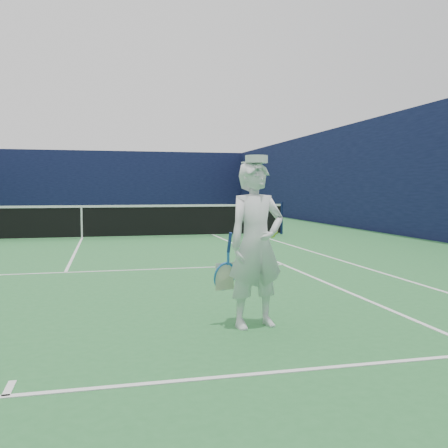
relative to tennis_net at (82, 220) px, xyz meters
name	(u,v)px	position (x,y,z in m)	size (l,w,h in m)	color
ground	(82,238)	(0.00, 0.00, -0.55)	(80.00, 80.00, 0.00)	#2B7237
court_markings	(82,238)	(0.00, 0.00, -0.55)	(11.03, 23.83, 0.01)	white
windscreen_fence	(81,172)	(0.00, 0.00, 1.45)	(20.12, 36.12, 4.00)	black
tennis_net	(82,220)	(0.00, 0.00, 0.00)	(12.88, 0.09, 1.07)	#141E4C
tennis_player	(256,244)	(2.29, -10.53, 0.35)	(0.83, 0.56, 1.85)	white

